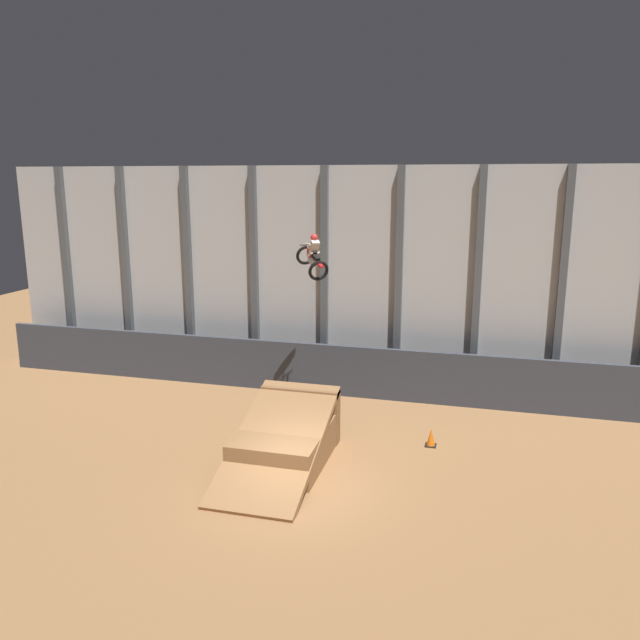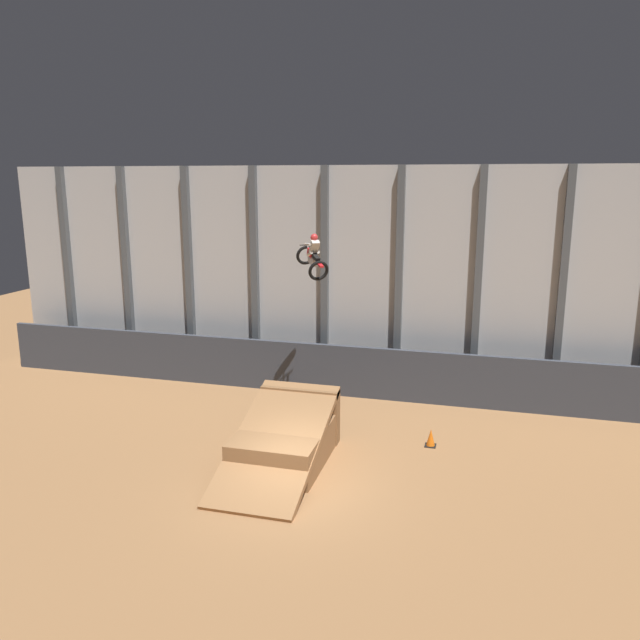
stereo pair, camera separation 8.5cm
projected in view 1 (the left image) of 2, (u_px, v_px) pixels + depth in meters
The scene contains 6 objects.
ground_plane at pixel (294, 491), 17.35m from camera, with size 60.00×60.00×0.00m, color #996B42.
arena_back_wall at pixel (362, 280), 25.20m from camera, with size 32.00×0.40×9.02m.
lower_barrier at pixel (354, 372), 24.67m from camera, with size 31.36×0.20×2.07m.
dirt_ramp at pixel (287, 438), 19.24m from camera, with size 2.60×5.34×2.00m.
rider_bike_solo at pixel (313, 257), 21.83m from camera, with size 1.55×1.77×1.63m.
traffic_cone_near_ramp at pixel (431, 438), 20.24m from camera, with size 0.36×0.36×0.58m.
Camera 1 is at (4.79, -15.13, 8.51)m, focal length 35.00 mm.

